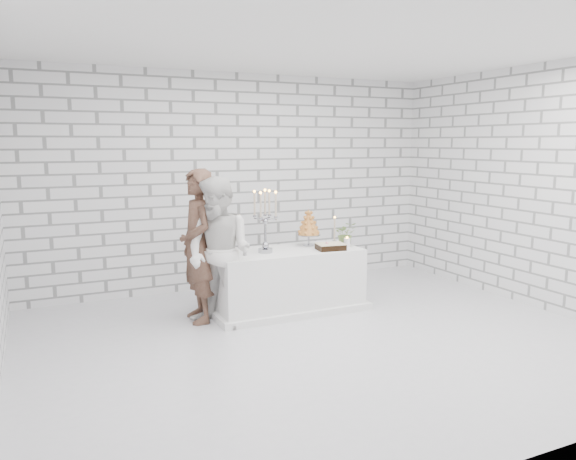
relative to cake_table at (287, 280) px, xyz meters
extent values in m
cube|color=silver|center=(-0.12, -1.12, -0.38)|extent=(6.00, 5.00, 0.01)
cube|color=white|center=(-0.12, -1.12, 2.62)|extent=(6.00, 5.00, 0.01)
cube|color=white|center=(-0.12, 1.38, 1.12)|extent=(6.00, 0.01, 3.00)
cube|color=white|center=(-0.12, -3.62, 1.12)|extent=(6.00, 0.01, 3.00)
cube|color=white|center=(2.88, -1.12, 1.12)|extent=(0.01, 5.00, 3.00)
cube|color=white|center=(0.00, 0.00, 0.00)|extent=(1.80, 0.80, 0.75)
imported|color=#4C2E21|center=(-1.10, 0.04, 0.51)|extent=(0.43, 0.65, 1.76)
imported|color=silver|center=(-0.94, -0.26, 0.47)|extent=(0.99, 1.04, 1.68)
cube|color=black|center=(0.49, -0.21, 0.42)|extent=(0.36, 0.28, 0.08)
cylinder|color=white|center=(0.74, -0.18, 0.44)|extent=(0.08, 0.08, 0.12)
cylinder|color=#BEA990|center=(0.80, 0.23, 0.54)|extent=(0.07, 0.07, 0.32)
imported|color=#487339|center=(0.80, -0.04, 0.53)|extent=(0.34, 0.31, 0.31)
camera|label=1|loc=(-2.77, -5.96, 1.67)|focal=34.21mm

